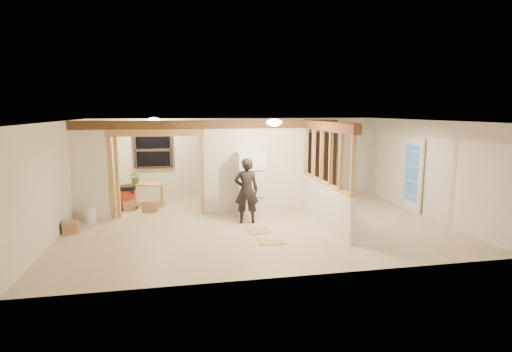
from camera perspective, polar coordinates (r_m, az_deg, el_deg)
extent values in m
cube|color=beige|center=(9.89, 0.12, -6.78)|extent=(9.00, 6.50, 0.01)
cube|color=white|center=(9.51, 0.13, 7.88)|extent=(9.00, 6.50, 0.01)
cube|color=beige|center=(12.80, -2.69, 2.64)|extent=(9.00, 0.01, 2.50)
cube|color=beige|center=(6.52, 5.66, -3.94)|extent=(9.00, 0.01, 2.50)
cube|color=beige|center=(9.81, -26.61, -0.40)|extent=(0.01, 6.50, 2.50)
cube|color=beige|center=(11.37, 22.97, 1.06)|extent=(0.01, 6.50, 2.50)
cube|color=silver|center=(10.86, -22.66, 0.72)|extent=(0.90, 0.12, 2.50)
cube|color=silver|center=(10.82, -0.06, 1.42)|extent=(2.80, 0.12, 2.50)
cube|color=tan|center=(10.67, -13.91, 0.21)|extent=(2.46, 0.14, 2.20)
cube|color=brown|center=(10.57, -6.52, 7.32)|extent=(7.00, 0.18, 0.22)
cube|color=brown|center=(9.57, 10.11, 7.03)|extent=(0.18, 3.30, 0.22)
cube|color=silver|center=(9.82, 9.80, -3.99)|extent=(0.12, 3.20, 1.00)
cube|color=tan|center=(9.63, 9.99, 2.74)|extent=(0.14, 3.20, 1.32)
cube|color=black|center=(12.58, -14.47, 3.61)|extent=(1.12, 0.10, 1.10)
cube|color=white|center=(11.70, 21.48, 0.12)|extent=(0.12, 0.86, 2.00)
ellipsoid|color=#FFEABF|center=(9.08, 2.62, 7.68)|extent=(0.36, 0.36, 0.16)
ellipsoid|color=#FFEABF|center=(11.65, -14.41, 7.76)|extent=(0.32, 0.32, 0.14)
ellipsoid|color=#FFD88C|center=(10.94, -11.93, 6.20)|extent=(0.07, 0.07, 0.07)
cube|color=white|center=(10.47, -0.79, -1.13)|extent=(0.69, 0.67, 1.68)
imported|color=black|center=(9.74, -1.38, -2.10)|extent=(0.62, 0.43, 1.62)
cube|color=tan|center=(12.08, -15.59, -2.55)|extent=(1.12, 0.72, 0.65)
imported|color=#366D27|center=(12.04, -16.80, -0.12)|extent=(0.43, 0.40, 0.39)
cylinder|color=#A92A15|center=(11.76, -17.87, -2.91)|extent=(0.64, 0.64, 0.68)
cube|color=black|center=(13.26, 9.16, 1.72)|extent=(1.01, 0.34, 2.02)
cylinder|color=white|center=(10.77, -22.67, -5.13)|extent=(0.33, 0.33, 0.37)
cube|color=#A87B51|center=(11.35, -14.89, -4.17)|extent=(0.43, 0.39, 0.31)
cube|color=#A87B51|center=(11.67, -17.72, -3.96)|extent=(0.38, 0.38, 0.29)
cube|color=#A87B51|center=(10.04, -24.99, -6.60)|extent=(0.37, 0.32, 0.27)
cube|color=tan|center=(9.27, 0.45, -7.80)|extent=(0.51, 0.51, 0.02)
cube|color=tan|center=(8.53, 2.18, -9.35)|extent=(0.55, 0.45, 0.02)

